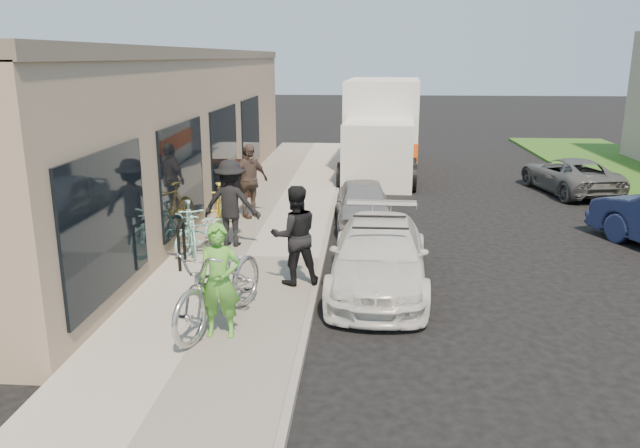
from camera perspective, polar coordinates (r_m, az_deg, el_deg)
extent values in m
plane|color=black|center=(9.70, 1.53, -9.51)|extent=(120.00, 120.00, 0.00)
cube|color=#A49E94|center=(12.69, -6.88, -3.23)|extent=(3.00, 34.00, 0.15)
cube|color=gray|center=(12.49, 0.13, -3.46)|extent=(0.12, 34.00, 0.13)
cube|color=tan|center=(17.85, -14.38, 8.06)|extent=(3.50, 20.00, 4.00)
cube|color=#695D50|center=(17.73, -14.84, 14.81)|extent=(3.60, 20.00, 0.25)
cube|color=black|center=(9.93, -18.90, 0.05)|extent=(0.06, 3.00, 2.20)
cube|color=black|center=(13.60, -12.43, 4.41)|extent=(0.06, 3.00, 2.20)
cube|color=black|center=(17.42, -8.73, 6.87)|extent=(0.06, 3.00, 2.20)
cube|color=black|center=(21.31, -6.35, 8.42)|extent=(0.06, 3.00, 2.20)
cylinder|color=black|center=(11.86, -12.77, -2.30)|extent=(0.06, 0.06, 0.84)
cylinder|color=black|center=(12.38, -12.32, -1.53)|extent=(0.06, 0.06, 0.84)
cylinder|color=black|center=(12.01, -12.65, 0.01)|extent=(0.12, 0.56, 0.06)
cube|color=black|center=(17.68, -7.09, 4.01)|extent=(0.64, 0.29, 1.04)
cube|color=black|center=(18.04, -6.81, 4.24)|extent=(0.64, 0.29, 1.04)
cube|color=black|center=(17.63, -7.12, 4.16)|extent=(0.51, 0.19, 0.75)
imported|color=white|center=(11.16, 5.41, -2.90)|extent=(1.87, 4.23, 1.21)
cylinder|color=black|center=(10.55, 5.54, -0.43)|extent=(0.96, 0.04, 0.04)
cylinder|color=black|center=(11.32, 5.46, 0.66)|extent=(0.96, 0.04, 0.04)
imported|color=gray|center=(15.28, 3.98, 1.88)|extent=(1.48, 3.33, 1.11)
cube|color=silver|center=(19.82, 5.34, 6.29)|extent=(2.30, 2.30, 2.06)
cube|color=black|center=(19.76, 5.37, 7.53)|extent=(2.00, 0.19, 0.97)
cube|color=silver|center=(22.96, 5.76, 9.11)|extent=(2.77, 4.69, 3.14)
cube|color=#F0500E|center=(23.04, 5.71, 7.37)|extent=(2.79, 4.72, 0.60)
cylinder|color=black|center=(19.47, 2.03, 4.40)|extent=(0.32, 0.88, 0.87)
cylinder|color=black|center=(19.37, 8.43, 4.20)|extent=(0.32, 0.88, 0.87)
cylinder|color=black|center=(20.63, 2.37, 5.01)|extent=(0.32, 0.88, 0.87)
cylinder|color=black|center=(20.54, 8.41, 4.82)|extent=(0.32, 0.88, 0.87)
cylinder|color=black|center=(24.68, 3.29, 6.66)|extent=(0.32, 0.88, 0.87)
cylinder|color=black|center=(24.61, 8.36, 6.50)|extent=(0.32, 0.88, 0.87)
imported|color=#515355|center=(20.50, 21.85, 4.17)|extent=(2.47, 4.13, 1.07)
imported|color=#B1B1B3|center=(9.35, -9.09, -5.42)|extent=(1.53, 2.58, 1.28)
imported|color=#55A737|center=(8.92, -9.18, -5.16)|extent=(0.62, 0.43, 1.66)
imported|color=black|center=(10.85, -2.32, -1.02)|extent=(1.03, 0.92, 1.76)
imported|color=#97E1D8|center=(12.90, -11.75, -0.38)|extent=(1.07, 1.79, 1.04)
imported|color=#97E1D8|center=(13.02, -10.77, -0.57)|extent=(1.19, 1.74, 0.87)
imported|color=yellow|center=(14.29, -9.02, 1.38)|extent=(1.13, 1.88, 1.09)
imported|color=black|center=(13.18, -8.14, 1.90)|extent=(1.23, 0.77, 1.83)
imported|color=#504039|center=(15.51, -6.54, 3.94)|extent=(1.09, 1.05, 1.83)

